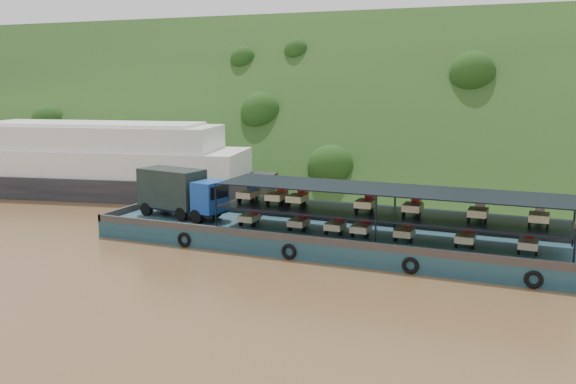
% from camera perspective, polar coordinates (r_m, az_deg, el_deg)
% --- Properties ---
extents(ground, '(160.00, 160.00, 0.00)m').
position_cam_1_polar(ground, '(45.90, 0.83, -4.72)').
color(ground, brown).
rests_on(ground, ground).
extents(hillside, '(140.00, 39.60, 39.60)m').
position_cam_1_polar(hillside, '(79.75, 10.67, 1.50)').
color(hillside, '#1A3814').
rests_on(hillside, ground).
extents(cargo_barge, '(35.00, 7.18, 4.85)m').
position_cam_1_polar(cargo_barge, '(44.91, 2.62, -3.46)').
color(cargo_barge, '#143346').
rests_on(cargo_barge, ground).
extents(passenger_ferry, '(37.22, 16.27, 7.32)m').
position_cam_1_polar(passenger_ferry, '(68.06, -16.72, 2.47)').
color(passenger_ferry, black).
rests_on(passenger_ferry, ground).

